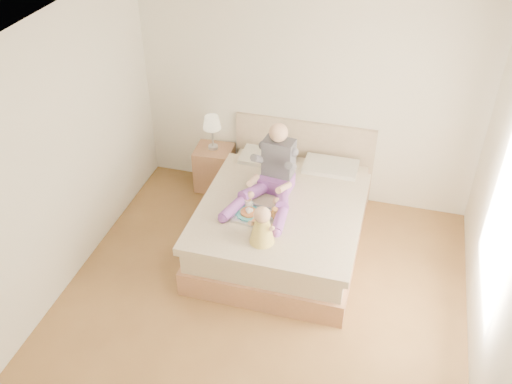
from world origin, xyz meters
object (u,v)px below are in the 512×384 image
(adult, at_px, (273,176))
(bed, at_px, (284,218))
(nightstand, at_px, (215,168))
(tray, at_px, (257,215))
(baby, at_px, (262,227))

(adult, bearing_deg, bed, 6.79)
(bed, relative_size, adult, 2.14)
(bed, distance_m, adult, 0.55)
(nightstand, height_order, tray, tray)
(nightstand, bearing_deg, adult, -43.30)
(bed, bearing_deg, adult, 179.90)
(tray, bearing_deg, bed, 70.37)
(bed, bearing_deg, nightstand, 143.96)
(adult, bearing_deg, baby, -76.06)
(adult, distance_m, baby, 0.78)
(bed, xyz_separation_m, tray, (-0.20, -0.43, 0.32))
(tray, bearing_deg, nightstand, 131.75)
(nightstand, relative_size, adult, 0.55)
(adult, height_order, tray, adult)
(bed, xyz_separation_m, adult, (-0.14, 0.00, 0.53))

